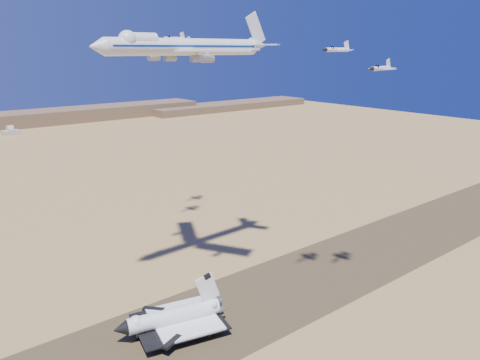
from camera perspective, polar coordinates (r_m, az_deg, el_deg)
ground at (r=186.74m, az=-2.67°, el=-16.39°), size 1200.00×1200.00×0.00m
runway at (r=186.73m, az=-2.67°, el=-16.39°), size 600.00×50.00×0.06m
ridgeline at (r=680.65m, az=-25.18°, el=6.47°), size 960.00×90.00×18.00m
shuttle at (r=177.67m, az=-8.16°, el=-16.31°), size 41.21×31.21×20.26m
carrier_747 at (r=186.73m, az=-7.13°, el=15.82°), size 80.93×62.78×20.18m
crew_a at (r=176.55m, az=-4.61°, el=-18.17°), size 0.44×0.64×1.71m
crew_b at (r=177.50m, az=-5.37°, el=-17.99°), size 0.90×0.89×1.66m
crew_c at (r=174.79m, az=-3.72°, el=-18.52°), size 1.17×1.01×1.78m
chase_jet_a at (r=168.95m, az=11.70°, el=15.31°), size 15.59×8.40×3.88m
chase_jet_b at (r=176.06m, az=16.76°, el=12.92°), size 16.59×9.32×4.16m
chase_jet_c at (r=238.64m, az=-8.14°, el=16.73°), size 16.22×9.14×4.07m
chase_jet_d at (r=261.20m, az=-7.18°, el=16.35°), size 15.49×8.81×3.91m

